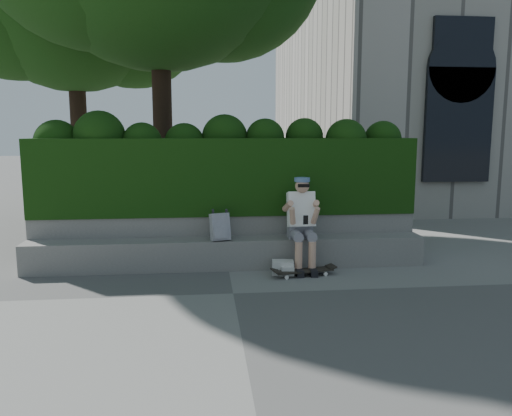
{
  "coord_description": "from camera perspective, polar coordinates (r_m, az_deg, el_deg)",
  "views": [
    {
      "loc": [
        -0.36,
        -6.13,
        2.04
      ],
      "look_at": [
        0.4,
        1.0,
        0.95
      ],
      "focal_mm": 35.0,
      "sensor_mm": 36.0,
      "label": 1
    }
  ],
  "objects": [
    {
      "name": "planter_wall",
      "position": [
        8.04,
        -3.39,
        -3.33
      ],
      "size": [
        6.0,
        0.5,
        0.75
      ],
      "primitive_type": "cube",
      "color": "gray",
      "rests_on": "ground"
    },
    {
      "name": "ground",
      "position": [
        6.47,
        -2.63,
        -9.73
      ],
      "size": [
        80.0,
        80.0,
        0.0
      ],
      "primitive_type": "plane",
      "color": "slate",
      "rests_on": "ground"
    },
    {
      "name": "person",
      "position": [
        7.46,
        5.24,
        -1.34
      ],
      "size": [
        0.4,
        0.76,
        1.38
      ],
      "color": "gray",
      "rests_on": "ground"
    },
    {
      "name": "hedge",
      "position": [
        8.12,
        -3.52,
        3.75
      ],
      "size": [
        6.0,
        1.0,
        1.2
      ],
      "primitive_type": "cube",
      "color": "black",
      "rests_on": "planter_wall"
    },
    {
      "name": "bench_ledge",
      "position": [
        7.61,
        -3.21,
        -5.17
      ],
      "size": [
        6.0,
        0.45,
        0.45
      ],
      "primitive_type": "cube",
      "color": "gray",
      "rests_on": "ground"
    },
    {
      "name": "skateboard",
      "position": [
        7.24,
        5.5,
        -7.17
      ],
      "size": [
        0.87,
        0.36,
        0.09
      ],
      "rotation": [
        0.0,
        0.0,
        0.18
      ],
      "color": "black",
      "rests_on": "ground"
    },
    {
      "name": "backpack_plaid",
      "position": [
        7.42,
        -4.14,
        -2.17
      ],
      "size": [
        0.31,
        0.22,
        0.4
      ],
      "primitive_type": "cube",
      "rotation": [
        0.0,
        0.0,
        0.29
      ],
      "color": "#B3B2B7",
      "rests_on": "bench_ledge"
    },
    {
      "name": "backpack_ground",
      "position": [
        7.29,
        3.09,
        -6.8
      ],
      "size": [
        0.33,
        0.25,
        0.2
      ],
      "primitive_type": "cube",
      "rotation": [
        0.0,
        0.0,
        -0.12
      ],
      "color": "silver",
      "rests_on": "ground"
    }
  ]
}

